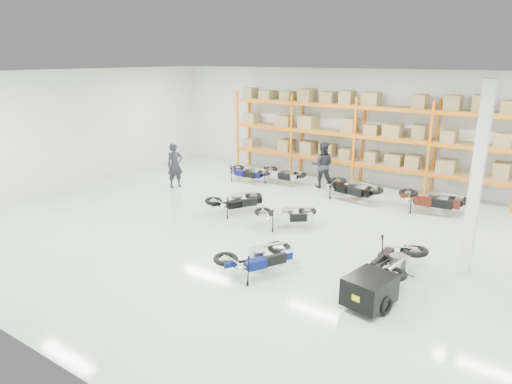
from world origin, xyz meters
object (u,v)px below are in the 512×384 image
Objects in this scene: moto_back_a at (247,169)px; moto_back_b at (281,171)px; moto_back_d at (432,196)px; person_left at (175,165)px; person_back at (322,165)px; moto_blue_centre at (257,253)px; moto_touring_right at (396,256)px; moto_silver_left at (286,211)px; moto_back_c at (351,184)px; trailer at (370,290)px; moto_black_far_left at (236,198)px.

moto_back_a is 1.43m from moto_back_b.
person_left is (-9.10, -2.50, 0.28)m from moto_back_d.
moto_back_a is at bearing -5.52° from person_back.
moto_back_d is 1.06× the size of person_back.
moto_back_a is (-5.03, 6.65, -0.01)m from moto_blue_centre.
moto_back_d is (5.93, -0.29, 0.06)m from moto_back_b.
moto_touring_right is at bearing -117.99° from moto_back_a.
moto_back_c reaches higher than moto_silver_left.
moto_blue_centre is at bearing 158.16° from moto_back_d.
moto_touring_right reaches higher than moto_back_b.
moto_touring_right reaches higher than moto_back_a.
trailer is at bearing -139.63° from moto_back_c.
moto_blue_centre is 4.44m from moto_black_far_left.
moto_back_d is at bearing 97.61° from moto_touring_right.
moto_blue_centre is 0.95× the size of moto_touring_right.
moto_back_a is 0.97× the size of person_left.
moto_back_b is 1.00× the size of person_left.
moto_silver_left reaches higher than trailer.
moto_back_b is 4.24m from person_left.
moto_silver_left is 0.94× the size of person_left.
moto_back_a is at bearing -24.86° from moto_blue_centre.
person_back is (-4.33, 0.71, 0.32)m from moto_back_d.
trailer is 0.90× the size of moto_back_d.
moto_blue_centre is at bearing -169.68° from trailer.
moto_back_a is at bearing 105.02° from moto_back_c.
person_left is at bearing 165.78° from moto_touring_right.
moto_back_a is at bearing 149.83° from trailer.
moto_touring_right is 7.72m from person_back.
person_left is at bearing 101.45° from moto_back_d.
person_left reaches higher than trailer.
person_back is at bearing -69.67° from moto_back_b.
moto_back_a is 4.53m from moto_back_c.
moto_silver_left is 2.02m from moto_black_far_left.
person_back is at bearing 76.77° from moto_back_d.
moto_silver_left is 4.68m from person_back.
moto_silver_left is 0.85× the size of moto_back_c.
moto_back_b is (-2.68, 4.11, 0.03)m from moto_silver_left.
moto_back_d is at bearing 104.70° from trailer.
moto_silver_left is at bearing 160.82° from moto_touring_right.
moto_silver_left is 0.85× the size of moto_back_d.
trailer is at bearing -151.98° from moto_blue_centre.
moto_back_b is at bearing -21.50° from person_left.
moto_blue_centre is at bearing -161.29° from moto_back_c.
moto_back_c is at bearing 124.48° from moto_touring_right.
person_back is at bearing -24.65° from moto_silver_left.
trailer is 10.59m from person_left.
moto_back_b is at bearing -63.46° from moto_back_a.
moto_touring_right is 5.31m from moto_back_d.
person_back is (1.60, 0.42, 0.37)m from moto_back_b.
person_left is (-3.84, 1.15, 0.34)m from moto_black_far_left.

